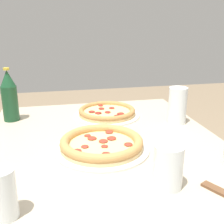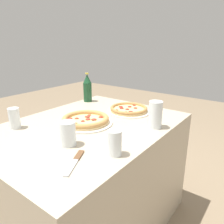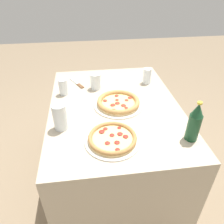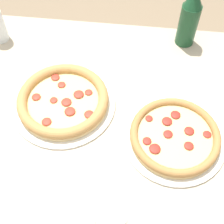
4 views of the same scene
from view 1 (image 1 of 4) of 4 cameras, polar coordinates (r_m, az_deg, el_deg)
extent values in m
cylinder|color=silver|center=(1.31, -1.03, -0.65)|extent=(0.30, 0.30, 0.01)
cylinder|color=#DBB775|center=(1.31, -1.04, -0.24)|extent=(0.26, 0.26, 0.01)
cylinder|color=#EACC7F|center=(1.31, -1.04, 0.07)|extent=(0.23, 0.23, 0.00)
torus|color=#AD7A42|center=(1.30, -1.04, 0.30)|extent=(0.26, 0.26, 0.02)
ellipsoid|color=maroon|center=(1.26, 1.78, -0.32)|extent=(0.03, 0.03, 0.01)
ellipsoid|color=maroon|center=(1.27, -2.82, -0.17)|extent=(0.03, 0.03, 0.01)
ellipsoid|color=maroon|center=(1.29, -0.89, -0.01)|extent=(0.03, 0.03, 0.01)
ellipsoid|color=maroon|center=(1.29, -4.15, 0.09)|extent=(0.03, 0.03, 0.01)
ellipsoid|color=maroon|center=(1.22, -2.60, -1.00)|extent=(0.02, 0.02, 0.01)
ellipsoid|color=maroon|center=(1.35, -0.06, 0.84)|extent=(0.03, 0.03, 0.01)
ellipsoid|color=maroon|center=(1.34, -2.17, 0.74)|extent=(0.03, 0.03, 0.01)
ellipsoid|color=maroon|center=(1.24, 1.00, -0.76)|extent=(0.03, 0.03, 0.01)
ellipsoid|color=maroon|center=(1.39, -2.32, 1.36)|extent=(0.02, 0.02, 0.01)
cylinder|color=silver|center=(0.98, -2.12, -7.43)|extent=(0.33, 0.33, 0.01)
cylinder|color=#E5C689|center=(0.97, -2.13, -6.90)|extent=(0.28, 0.28, 0.01)
cylinder|color=#EACC7F|center=(0.97, -2.13, -6.50)|extent=(0.25, 0.25, 0.00)
torus|color=tan|center=(0.97, -2.14, -6.07)|extent=(0.29, 0.29, 0.03)
ellipsoid|color=#A83323|center=(0.98, -1.80, -5.90)|extent=(0.03, 0.03, 0.01)
ellipsoid|color=#A83323|center=(1.03, -5.01, -4.77)|extent=(0.02, 0.02, 0.01)
ellipsoid|color=#A83323|center=(0.95, -5.52, -6.97)|extent=(0.03, 0.03, 0.01)
ellipsoid|color=#A83323|center=(1.06, -0.58, -4.07)|extent=(0.03, 0.03, 0.01)
ellipsoid|color=#A83323|center=(0.89, -1.20, -8.49)|extent=(0.03, 0.03, 0.01)
ellipsoid|color=#A83323|center=(0.94, -1.53, -6.95)|extent=(0.02, 0.02, 0.01)
ellipsoid|color=#A83323|center=(1.00, -0.10, -5.32)|extent=(0.03, 0.03, 0.01)
ellipsoid|color=#A83323|center=(1.01, -4.09, -5.31)|extent=(0.03, 0.03, 0.01)
ellipsoid|color=#A83323|center=(0.92, -7.09, -7.80)|extent=(0.03, 0.03, 0.01)
ellipsoid|color=#A83323|center=(0.96, 3.33, -6.55)|extent=(0.03, 0.03, 0.01)
cylinder|color=white|center=(1.23, 13.16, 1.29)|extent=(0.08, 0.08, 0.16)
cylinder|color=#935123|center=(1.25, 13.04, -0.39)|extent=(0.06, 0.06, 0.08)
cylinder|color=white|center=(0.77, 11.39, -10.81)|extent=(0.08, 0.08, 0.12)
cylinder|color=#F4A323|center=(0.77, 11.36, -11.26)|extent=(0.06, 0.06, 0.10)
cylinder|color=white|center=(0.69, -21.31, -15.25)|extent=(0.06, 0.06, 0.12)
cylinder|color=silver|center=(0.70, -21.05, -17.10)|extent=(0.05, 0.05, 0.06)
cylinder|color=#194728|center=(1.31, -19.97, 1.65)|extent=(0.07, 0.07, 0.16)
cone|color=#194728|center=(1.29, -20.51, 6.46)|extent=(0.07, 0.07, 0.07)
cylinder|color=gold|center=(1.28, -20.70, 8.21)|extent=(0.03, 0.03, 0.01)
cube|color=brown|center=(0.81, 20.45, -14.56)|extent=(0.08, 0.06, 0.01)
camera|label=2|loc=(1.03, 80.93, 6.40)|focal=35.00mm
camera|label=3|loc=(2.15, -2.74, 28.10)|focal=35.00mm
camera|label=4|loc=(1.36, 24.38, 32.77)|focal=50.00mm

